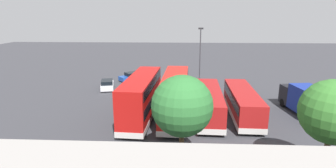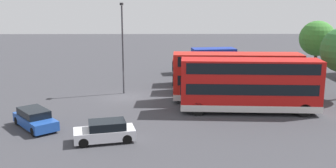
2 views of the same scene
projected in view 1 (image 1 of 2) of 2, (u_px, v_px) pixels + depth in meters
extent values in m
plane|color=#38383D|center=(188.00, 91.00, 39.14)|extent=(140.00, 140.00, 0.00)
cube|color=#A51919|center=(242.00, 102.00, 28.78)|extent=(2.86, 10.68, 2.60)
cube|color=silver|center=(242.00, 111.00, 29.03)|extent=(2.90, 10.73, 0.55)
cube|color=black|center=(243.00, 97.00, 28.62)|extent=(2.89, 9.89, 0.90)
cube|color=black|center=(234.00, 84.00, 33.78)|extent=(2.25, 0.13, 1.10)
cylinder|color=black|center=(226.00, 100.00, 32.90)|extent=(0.33, 1.11, 1.10)
cylinder|color=black|center=(245.00, 101.00, 32.74)|extent=(0.33, 1.11, 1.10)
cylinder|color=black|center=(237.00, 126.00, 25.36)|extent=(0.33, 1.11, 1.10)
cylinder|color=black|center=(262.00, 126.00, 25.20)|extent=(0.33, 1.11, 1.10)
cube|color=#A51919|center=(209.00, 102.00, 28.80)|extent=(3.04, 11.00, 2.60)
cube|color=silver|center=(208.00, 111.00, 29.06)|extent=(3.08, 11.04, 0.55)
cube|color=black|center=(209.00, 97.00, 28.65)|extent=(3.06, 10.21, 0.90)
cube|color=black|center=(207.00, 84.00, 33.93)|extent=(2.25, 0.16, 1.10)
cylinder|color=black|center=(198.00, 100.00, 33.08)|extent=(0.35, 1.11, 1.10)
cylinder|color=black|center=(216.00, 100.00, 32.88)|extent=(0.35, 1.11, 1.10)
cylinder|color=black|center=(199.00, 126.00, 25.27)|extent=(0.35, 1.11, 1.10)
cylinder|color=black|center=(223.00, 127.00, 25.07)|extent=(0.35, 1.11, 1.10)
cube|color=red|center=(175.00, 95.00, 28.47)|extent=(3.04, 11.79, 4.20)
cube|color=silver|center=(175.00, 111.00, 28.93)|extent=(3.08, 11.84, 0.55)
cube|color=black|center=(175.00, 97.00, 28.52)|extent=(3.07, 11.00, 0.90)
cube|color=black|center=(175.00, 82.00, 28.09)|extent=(3.07, 11.00, 0.90)
cube|color=black|center=(178.00, 83.00, 34.19)|extent=(2.25, 0.15, 1.10)
cylinder|color=black|center=(168.00, 99.00, 33.33)|extent=(0.35, 1.11, 1.10)
cylinder|color=black|center=(186.00, 100.00, 33.14)|extent=(0.35, 1.11, 1.10)
cylinder|color=black|center=(160.00, 128.00, 24.75)|extent=(0.35, 1.11, 1.10)
cylinder|color=black|center=(184.00, 129.00, 24.56)|extent=(0.35, 1.11, 1.10)
cube|color=#B71411|center=(142.00, 96.00, 28.16)|extent=(3.21, 11.62, 4.20)
cube|color=silver|center=(142.00, 112.00, 28.62)|extent=(3.26, 11.66, 0.55)
cube|color=black|center=(142.00, 98.00, 28.22)|extent=(3.23, 10.82, 0.90)
cube|color=black|center=(141.00, 82.00, 27.79)|extent=(3.23, 10.82, 0.90)
cube|color=black|center=(151.00, 84.00, 33.77)|extent=(2.25, 0.19, 1.10)
cylinder|color=black|center=(140.00, 100.00, 32.94)|extent=(0.36, 1.12, 1.10)
cylinder|color=black|center=(158.00, 101.00, 32.71)|extent=(0.36, 1.12, 1.10)
cylinder|color=black|center=(121.00, 129.00, 24.58)|extent=(0.36, 1.12, 1.10)
cylinder|color=black|center=(145.00, 130.00, 24.35)|extent=(0.36, 1.12, 1.10)
cube|color=navy|center=(312.00, 102.00, 28.29)|extent=(3.19, 5.78, 2.80)
cube|color=black|center=(293.00, 95.00, 31.99)|extent=(2.74, 2.31, 2.20)
cylinder|color=black|center=(283.00, 103.00, 32.15)|extent=(0.41, 1.03, 1.00)
cylinder|color=black|center=(301.00, 102.00, 32.33)|extent=(0.41, 1.03, 1.00)
cylinder|color=black|center=(310.00, 120.00, 26.84)|extent=(0.41, 1.03, 1.00)
cylinder|color=black|center=(331.00, 119.00, 27.02)|extent=(0.41, 1.03, 1.00)
cube|color=#1E479E|center=(133.00, 77.00, 45.05)|extent=(4.60, 4.23, 0.70)
cube|color=black|center=(134.00, 74.00, 45.00)|extent=(3.12, 2.97, 0.55)
cylinder|color=black|center=(126.00, 81.00, 43.53)|extent=(0.63, 0.58, 0.64)
cylinder|color=black|center=(122.00, 79.00, 44.77)|extent=(0.63, 0.58, 0.64)
cylinder|color=black|center=(143.00, 78.00, 45.43)|extent=(0.63, 0.58, 0.64)
cylinder|color=black|center=(139.00, 76.00, 46.67)|extent=(0.63, 0.58, 0.64)
cube|color=silver|center=(107.00, 86.00, 39.79)|extent=(2.69, 4.35, 0.70)
cube|color=black|center=(107.00, 82.00, 39.44)|extent=(2.16, 2.74, 0.55)
cylinder|color=black|center=(102.00, 85.00, 41.05)|extent=(0.36, 0.67, 0.64)
cylinder|color=black|center=(113.00, 84.00, 41.34)|extent=(0.36, 0.67, 0.64)
cylinder|color=black|center=(101.00, 90.00, 38.35)|extent=(0.36, 0.67, 0.64)
cylinder|color=black|center=(113.00, 89.00, 38.64)|extent=(0.36, 0.67, 0.64)
cylinder|color=#38383D|center=(200.00, 61.00, 38.30)|extent=(0.16, 0.16, 8.80)
cube|color=#262628|center=(201.00, 28.00, 37.16)|extent=(0.70, 0.30, 0.24)
cylinder|color=#4C3823|center=(181.00, 148.00, 18.92)|extent=(0.36, 0.36, 3.28)
sphere|color=#2D7033|center=(182.00, 106.00, 18.13)|extent=(4.26, 4.26, 4.26)
cylinder|color=#4C3823|center=(325.00, 158.00, 17.38)|extent=(0.36, 0.36, 3.48)
sphere|color=#387A2D|center=(333.00, 112.00, 16.58)|extent=(4.11, 4.11, 4.11)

